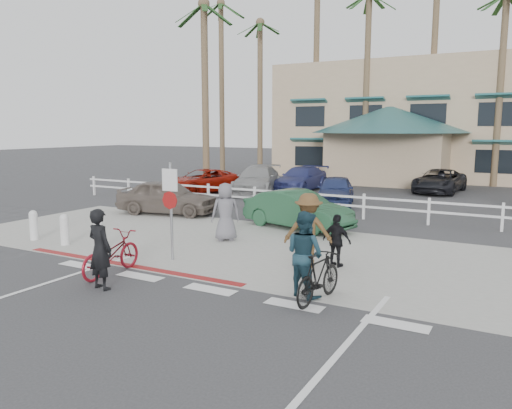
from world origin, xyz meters
The scene contains 33 objects.
ground centered at (0.00, 0.00, 0.00)m, with size 140.00×140.00×0.00m, color #333335.
bike_path centered at (0.00, -2.00, 0.00)m, with size 12.00×16.00×0.01m, color #333335.
sidewalk_plaza centered at (0.00, 4.50, 0.01)m, with size 22.00×7.00×0.01m, color gray.
cross_street centered at (0.00, 8.50, 0.00)m, with size 40.00×5.00×0.01m, color #333335.
parking_lot centered at (0.00, 18.00, 0.00)m, with size 50.00×16.00×0.01m, color #333335.
curb_red centered at (-3.00, 1.20, 0.01)m, with size 7.00×0.25×0.02m, color maroon.
rail_fence centered at (0.50, 10.50, 0.50)m, with size 29.40×0.16×1.00m, color silver, non-canonical shape.
building centered at (2.00, 31.00, 5.65)m, with size 28.00×16.00×11.30m, color tan, non-canonical shape.
sign_post centered at (-2.30, 2.20, 1.45)m, with size 0.50×0.10×2.90m, color gray, non-canonical shape.
bollard_0 centered at (-4.80, 2.00, 0.47)m, with size 0.26×0.26×0.95m, color silver, non-canonical shape.
bollard_1 centered at (-6.20, 2.00, 0.47)m, with size 0.26×0.26×0.95m, color silver, non-canonical shape.
bollard_2 centered at (-7.60, 2.00, 0.47)m, with size 0.26×0.26×0.95m, color silver, non-canonical shape.
palm_0 centered at (-16.00, 26.00, 7.50)m, with size 4.00×4.00×15.00m, color #173916, non-canonical shape.
palm_1 centered at (-12.00, 25.00, 6.50)m, with size 4.00×4.00×13.00m, color #173916, non-canonical shape.
palm_2 centered at (-8.00, 26.00, 8.00)m, with size 4.00×4.00×16.00m, color #173916, non-canonical shape.
palm_3 centered at (-4.00, 25.00, 7.00)m, with size 4.00×4.00×14.00m, color #173916, non-canonical shape.
palm_4 centered at (0.00, 26.00, 7.50)m, with size 4.00×4.00×15.00m, color #173916, non-canonical shape.
palm_5 centered at (4.00, 25.00, 6.50)m, with size 4.00×4.00×13.00m, color #173916, non-canonical shape.
palm_10 centered at (-10.00, 15.00, 6.00)m, with size 4.00×4.00×12.00m, color #173916, non-canonical shape.
bike_red centered at (-2.74, 0.43, 0.51)m, with size 0.68×1.95×1.02m, color maroon.
rider_red centered at (-2.12, -0.49, 0.89)m, with size 0.65×0.43×1.78m, color black.
bike_black centered at (2.33, 1.04, 0.52)m, with size 0.48×1.72×1.03m, color black.
rider_black centered at (1.92, 1.27, 0.90)m, with size 0.88×0.68×1.81m, color #183441.
pedestrian_a centered at (1.13, 3.31, 0.94)m, with size 1.22×0.70×1.89m, color brown.
pedestrian_child centered at (1.77, 3.66, 0.68)m, with size 0.79×0.33×1.35m, color black.
pedestrian_b centered at (-2.30, 4.86, 0.91)m, with size 0.89×0.58×1.82m, color slate.
car_white_sedan centered at (-1.13, 7.71, 0.67)m, with size 1.41×4.04×1.33m, color #214D31.
car_red_compact centered at (-7.02, 7.84, 0.70)m, with size 1.66×4.13×1.41m, color #64584F.
lot_car_0 centered at (-9.66, 14.13, 0.64)m, with size 2.12×4.60×1.28m, color maroon.
lot_car_1 centered at (-6.97, 15.41, 0.72)m, with size 2.02×4.97×1.44m, color gray.
lot_car_2 centered at (-1.83, 13.49, 0.67)m, with size 1.58×3.92×1.34m, color navy.
lot_car_4 centered at (-5.39, 17.62, 0.66)m, with size 1.86×4.56×1.32m, color navy.
lot_car_5 centered at (1.60, 20.44, 0.64)m, with size 2.11×4.57×1.27m, color black.
Camera 1 is at (5.91, -8.05, 3.49)m, focal length 35.00 mm.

